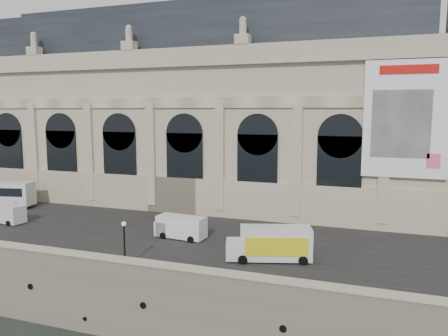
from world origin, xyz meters
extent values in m
cube|color=#7B6F5E|center=(0.00, 35.00, 3.00)|extent=(160.00, 70.00, 6.00)
cube|color=#2D2D2D|center=(0.00, 14.00, 6.03)|extent=(160.00, 24.00, 0.06)
cube|color=#7B6F5E|center=(0.00, 0.60, 6.55)|extent=(160.00, 1.20, 1.10)
cube|color=beige|center=(0.00, 0.60, 7.15)|extent=(160.00, 1.40, 0.12)
cube|color=#BCB090|center=(-6.00, 31.00, 17.00)|extent=(68.00, 18.00, 22.00)
cube|color=beige|center=(-6.00, 21.85, 8.50)|extent=(68.60, 0.40, 5.00)
cube|color=beige|center=(-6.00, 21.70, 26.80)|extent=(69.00, 0.80, 2.40)
cube|color=beige|center=(-6.00, 21.85, 21.00)|extent=(68.00, 0.30, 1.40)
cube|color=#272D35|center=(-6.00, 31.00, 31.00)|extent=(64.00, 15.00, 6.00)
cube|color=#272D35|center=(-6.00, 31.00, 34.50)|extent=(56.00, 10.00, 1.20)
cube|color=black|center=(-34.00, 21.82, 12.50)|extent=(5.20, 0.25, 9.00)
cylinder|color=black|center=(-34.00, 21.82, 17.00)|extent=(5.20, 0.25, 5.20)
cube|color=beige|center=(-29.00, 21.75, 14.00)|extent=(1.20, 0.50, 14.00)
cube|color=black|center=(-24.00, 21.82, 12.50)|extent=(5.20, 0.25, 9.00)
cylinder|color=black|center=(-24.00, 21.82, 17.00)|extent=(5.20, 0.25, 5.20)
cube|color=beige|center=(-19.00, 21.75, 14.00)|extent=(1.20, 0.50, 14.00)
cube|color=black|center=(-14.00, 21.82, 12.50)|extent=(5.20, 0.25, 9.00)
cylinder|color=black|center=(-14.00, 21.82, 17.00)|extent=(5.20, 0.25, 5.20)
cube|color=beige|center=(-9.00, 21.75, 14.00)|extent=(1.20, 0.50, 14.00)
cube|color=black|center=(-4.00, 21.82, 12.50)|extent=(5.20, 0.25, 9.00)
cylinder|color=black|center=(-4.00, 21.82, 17.00)|extent=(5.20, 0.25, 5.20)
cube|color=beige|center=(1.00, 21.75, 14.00)|extent=(1.20, 0.50, 14.00)
cube|color=black|center=(6.00, 21.82, 12.50)|extent=(5.20, 0.25, 9.00)
cylinder|color=black|center=(6.00, 21.82, 17.00)|extent=(5.20, 0.25, 5.20)
cube|color=beige|center=(11.00, 21.75, 14.00)|extent=(1.20, 0.50, 14.00)
cube|color=black|center=(16.00, 21.82, 12.50)|extent=(5.20, 0.25, 9.00)
cylinder|color=black|center=(16.00, 21.82, 17.00)|extent=(5.20, 0.25, 5.20)
cube|color=beige|center=(21.00, 21.75, 14.00)|extent=(1.20, 0.50, 14.00)
cube|color=white|center=(23.00, 21.55, 19.00)|extent=(9.00, 0.35, 13.00)
cube|color=#B5110C|center=(23.00, 21.35, 24.40)|extent=(6.00, 0.06, 1.00)
cube|color=gray|center=(22.50, 21.35, 18.50)|extent=(6.20, 0.06, 7.50)
cube|color=#F1557A|center=(26.00, 21.35, 14.50)|extent=(1.40, 0.06, 1.60)
cylinder|color=black|center=(-27.49, 16.10, 6.53)|extent=(1.11, 0.54, 1.07)
cylinder|color=black|center=(-28.06, 18.71, 6.53)|extent=(1.11, 0.54, 1.07)
cube|color=silver|center=(-23.19, 10.27, 7.27)|extent=(5.27, 2.58, 2.16)
cylinder|color=black|center=(-24.67, 11.44, 6.36)|extent=(0.74, 0.32, 0.71)
cylinder|color=black|center=(-21.70, 9.09, 6.36)|extent=(0.74, 0.32, 0.71)
cylinder|color=black|center=(-21.46, 11.04, 6.36)|extent=(0.74, 0.32, 0.71)
cube|color=white|center=(0.27, 11.47, 7.35)|extent=(5.55, 2.55, 2.29)
cube|color=white|center=(-1.88, 11.66, 7.00)|extent=(1.68, 2.22, 1.60)
cube|color=black|center=(-2.43, 11.71, 7.55)|extent=(0.22, 1.79, 0.80)
cylinder|color=black|center=(-1.54, 10.58, 6.38)|extent=(0.78, 0.31, 0.76)
cylinder|color=black|center=(-1.36, 12.67, 6.38)|extent=(0.78, 0.31, 0.76)
cylinder|color=black|center=(1.89, 10.28, 6.38)|extent=(0.78, 0.31, 0.76)
cylinder|color=black|center=(2.08, 12.37, 6.38)|extent=(0.78, 0.31, 0.76)
cube|color=silver|center=(11.56, 8.01, 7.70)|extent=(7.04, 4.34, 2.97)
cube|color=yellow|center=(11.94, 6.77, 7.70)|extent=(5.48, 1.72, 1.76)
cube|color=#B5110C|center=(11.94, 6.77, 7.70)|extent=(3.16, 1.00, 0.66)
cube|color=silver|center=(7.99, 6.92, 7.04)|extent=(2.39, 2.82, 1.65)
cylinder|color=black|center=(8.99, 5.90, 6.44)|extent=(0.93, 0.55, 0.88)
cylinder|color=black|center=(8.25, 8.32, 6.44)|extent=(0.93, 0.55, 0.88)
cylinder|color=black|center=(14.24, 7.50, 6.44)|extent=(0.93, 0.55, 0.88)
cylinder|color=black|center=(13.50, 9.92, 6.44)|extent=(0.93, 0.55, 0.88)
cylinder|color=black|center=(-0.71, 1.62, 6.20)|extent=(0.43, 0.43, 0.39)
cylinder|color=black|center=(-0.71, 1.62, 7.97)|extent=(0.16, 0.16, 3.94)
sphere|color=beige|center=(-0.71, 1.62, 10.04)|extent=(0.43, 0.43, 0.43)
camera|label=1|loc=(20.12, -30.85, 20.02)|focal=35.00mm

